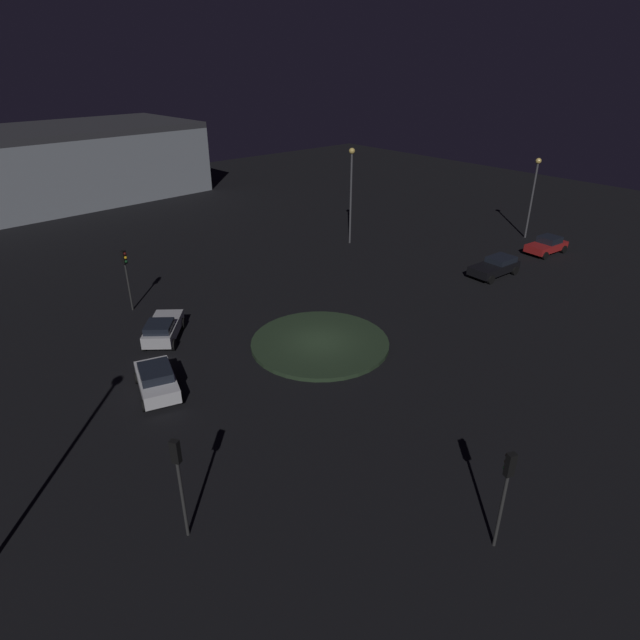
{
  "coord_description": "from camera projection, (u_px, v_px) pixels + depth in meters",
  "views": [
    {
      "loc": [
        -18.49,
        -21.32,
        15.75
      ],
      "look_at": [
        0.0,
        0.0,
        1.67
      ],
      "focal_mm": 29.9,
      "sensor_mm": 36.0,
      "label": 1
    }
  ],
  "objects": [
    {
      "name": "car_silver",
      "position": [
        163.0,
        329.0,
        32.47
      ],
      "size": [
        3.81,
        4.13,
        1.5
      ],
      "rotation": [
        0.0,
        0.0,
        0.89
      ],
      "color": "silver",
      "rests_on": "ground_plane"
    },
    {
      "name": "traffic_light_south",
      "position": [
        506.0,
        482.0,
        17.79
      ],
      "size": [
        0.35,
        0.39,
        4.17
      ],
      "rotation": [
        0.0,
        0.0,
        1.26
      ],
      "color": "#2D2D2D",
      "rests_on": "ground_plane"
    },
    {
      "name": "store_building",
      "position": [
        47.0,
        166.0,
        61.88
      ],
      "size": [
        34.75,
        17.8,
        8.37
      ],
      "rotation": [
        0.0,
        0.0,
        3.2
      ],
      "color": "#8C939E",
      "rests_on": "ground_plane"
    },
    {
      "name": "ground_plane",
      "position": [
        320.0,
        345.0,
        32.28
      ],
      "size": [
        116.15,
        116.15,
        0.0
      ],
      "primitive_type": "plane",
      "color": "black"
    },
    {
      "name": "streetlamp_northeast",
      "position": [
        351.0,
        183.0,
        47.29
      ],
      "size": [
        0.52,
        0.52,
        8.55
      ],
      "color": "#4C4C51",
      "rests_on": "ground_plane"
    },
    {
      "name": "streetlamp_east",
      "position": [
        534.0,
        186.0,
        49.04
      ],
      "size": [
        0.51,
        0.51,
        7.43
      ],
      "color": "#4C4C51",
      "rests_on": "ground_plane"
    },
    {
      "name": "roundabout_island",
      "position": [
        320.0,
        343.0,
        32.23
      ],
      "size": [
        8.36,
        8.36,
        0.24
      ],
      "primitive_type": "cylinder",
      "color": "#263823",
      "rests_on": "ground_plane"
    },
    {
      "name": "traffic_light_southwest",
      "position": [
        179.0,
        470.0,
        18.15
      ],
      "size": [
        0.4,
        0.37,
        4.33
      ],
      "rotation": [
        0.0,
        0.0,
        0.53
      ],
      "color": "#2D2D2D",
      "rests_on": "ground_plane"
    },
    {
      "name": "traffic_light_northwest",
      "position": [
        126.0,
        269.0,
        35.34
      ],
      "size": [
        0.37,
        0.4,
        4.27
      ],
      "rotation": [
        0.0,
        0.0,
        -1.08
      ],
      "color": "#2D2D2D",
      "rests_on": "ground_plane"
    },
    {
      "name": "car_red",
      "position": [
        547.0,
        245.0,
        46.82
      ],
      "size": [
        4.08,
        2.33,
        1.48
      ],
      "rotation": [
        0.0,
        0.0,
        3.05
      ],
      "color": "red",
      "rests_on": "ground_plane"
    },
    {
      "name": "car_black",
      "position": [
        495.0,
        266.0,
        42.1
      ],
      "size": [
        4.43,
        2.3,
        1.4
      ],
      "rotation": [
        0.0,
        0.0,
        3.09
      ],
      "color": "black",
      "rests_on": "ground_plane"
    },
    {
      "name": "car_white",
      "position": [
        157.0,
        380.0,
        27.38
      ],
      "size": [
        2.86,
        4.16,
        1.47
      ],
      "rotation": [
        0.0,
        0.0,
        1.28
      ],
      "color": "white",
      "rests_on": "ground_plane"
    }
  ]
}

